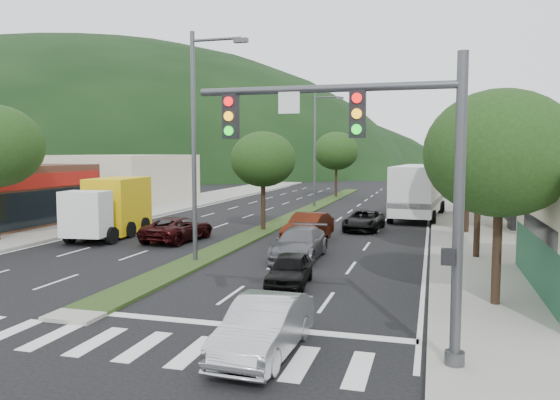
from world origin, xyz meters
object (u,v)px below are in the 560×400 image
(tree_r_d, at_px, (461,148))
(box_truck, at_px, (112,209))
(traffic_signal, at_px, (386,162))
(streetlight_near, at_px, (198,135))
(car_queue_c, at_px, (308,227))
(tree_med_near, at_px, (263,159))
(tree_med_far, at_px, (336,151))
(tree_r_b, at_px, (479,148))
(car_queue_b, at_px, (300,244))
(tree_r_a, at_px, (500,153))
(motorhome, at_px, (418,190))
(sedan_silver, at_px, (264,327))
(tree_r_e, at_px, (456,152))
(car_queue_d, at_px, (364,220))
(car_queue_a, at_px, (289,270))
(streetlight_mid, at_px, (317,144))
(suv_maroon, at_px, (178,229))
(tree_r_c, at_px, (468,154))

(tree_r_d, distance_m, box_truck, 25.93)
(tree_r_d, bearing_deg, traffic_signal, -95.38)
(streetlight_near, xyz_separation_m, car_queue_c, (3.30, 7.03, -4.82))
(tree_med_near, relative_size, tree_med_far, 0.87)
(tree_med_near, bearing_deg, tree_r_b, -26.57)
(streetlight_near, distance_m, car_queue_b, 6.65)
(tree_r_a, xyz_separation_m, motorhome, (-3.00, 23.44, -2.75))
(tree_r_d, height_order, motorhome, tree_r_d)
(sedan_silver, relative_size, car_queue_c, 0.89)
(sedan_silver, xyz_separation_m, car_queue_c, (-2.72, 16.73, 0.08))
(sedan_silver, relative_size, motorhome, 0.40)
(tree_r_e, relative_size, car_queue_d, 1.48)
(car_queue_a, height_order, car_queue_d, car_queue_d)
(tree_r_b, relative_size, streetlight_mid, 0.69)
(car_queue_d, bearing_deg, tree_r_a, -65.80)
(tree_r_a, relative_size, tree_r_e, 0.99)
(tree_r_d, distance_m, suv_maroon, 23.26)
(tree_r_c, xyz_separation_m, suv_maroon, (-15.37, -6.86, -4.07))
(car_queue_d, bearing_deg, car_queue_a, -89.77)
(tree_r_a, height_order, sedan_silver, tree_r_a)
(tree_r_b, height_order, car_queue_a, tree_r_b)
(tree_r_c, distance_m, tree_med_near, 12.17)
(streetlight_mid, distance_m, suv_maroon, 20.77)
(car_queue_b, height_order, car_queue_c, car_queue_c)
(traffic_signal, xyz_separation_m, tree_med_near, (-9.03, 19.54, -0.22))
(tree_r_a, bearing_deg, motorhome, 97.29)
(streetlight_near, xyz_separation_m, car_queue_a, (4.88, -2.97, -4.99))
(tree_r_a, height_order, motorhome, tree_r_a)
(tree_r_a, xyz_separation_m, streetlight_near, (-11.79, 4.00, 0.76))
(tree_r_d, xyz_separation_m, box_truck, (-19.74, -16.43, -3.59))
(suv_maroon, bearing_deg, tree_r_b, -178.73)
(sedan_silver, bearing_deg, tree_r_b, 69.05)
(tree_r_b, bearing_deg, car_queue_b, -165.75)
(motorhome, bearing_deg, sedan_silver, -90.32)
(tree_med_far, relative_size, car_queue_a, 1.98)
(tree_r_b, height_order, streetlight_mid, streetlight_mid)
(streetlight_mid, xyz_separation_m, box_truck, (-7.94, -19.43, -3.99))
(traffic_signal, distance_m, car_queue_c, 17.89)
(streetlight_mid, bearing_deg, car_queue_a, -80.10)
(tree_med_near, bearing_deg, tree_r_c, 9.46)
(streetlight_near, bearing_deg, car_queue_b, 26.67)
(traffic_signal, distance_m, streetlight_mid, 35.66)
(streetlight_mid, height_order, car_queue_c, streetlight_mid)
(car_queue_b, bearing_deg, suv_maroon, 157.39)
(tree_r_a, distance_m, tree_r_e, 36.00)
(tree_med_far, bearing_deg, box_truck, -104.27)
(tree_r_b, bearing_deg, tree_r_c, 90.00)
(traffic_signal, height_order, car_queue_d, traffic_signal)
(tree_r_a, xyz_separation_m, tree_r_e, (0.00, 36.00, 0.07))
(tree_r_c, bearing_deg, tree_r_d, 90.00)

